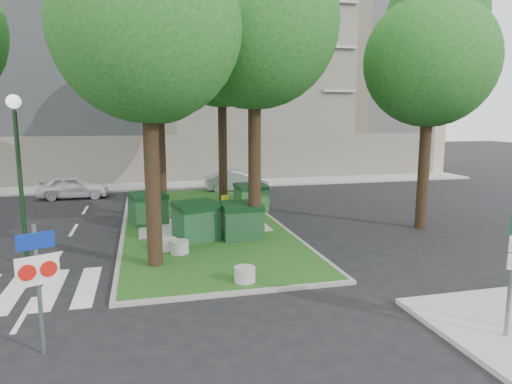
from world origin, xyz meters
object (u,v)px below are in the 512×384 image
object	(u,v)px
car_silver	(237,181)
tree_street_right	(432,48)
tree_median_near_right	(257,7)
bollard_right	(245,274)
tree_median_far	(223,35)
dumpster_a	(148,209)
bollard_mid	(169,244)
tree_median_near_left	(149,8)
dumpster_d	(251,198)
traffic_sign_pole	(38,272)
car_white	(73,187)
tree_median_mid	(159,53)
bollard_left	(180,247)
dumpster_b	(197,222)
street_lamp	(19,160)
dumpster_c	(242,221)
litter_bin	(225,202)

from	to	relation	value
car_silver	tree_street_right	bearing A→B (deg)	-147.80
tree_median_near_right	tree_street_right	distance (m)	7.09
tree_median_near_right	bollard_right	xyz separation A→B (m)	(-1.35, -4.06, -7.67)
tree_median_far	dumpster_a	bearing A→B (deg)	-132.53
tree_median_far	bollard_mid	xyz separation A→B (m)	(-3.33, -8.16, -8.00)
tree_median_near_left	dumpster_d	world-z (taller)	tree_median_near_left
traffic_sign_pole	car_white	bearing A→B (deg)	72.40
tree_median_mid	bollard_left	bearing A→B (deg)	-87.99
tree_median_near_left	dumpster_b	xyz separation A→B (m)	(1.41, 2.32, -6.53)
tree_median_mid	street_lamp	bearing A→B (deg)	-129.37
car_white	dumpster_a	bearing A→B (deg)	-152.38
dumpster_b	dumpster_d	bearing A→B (deg)	33.65
dumpster_a	car_silver	world-z (taller)	dumpster_a
tree_street_right	dumpster_d	world-z (taller)	tree_street_right
tree_median_far	dumpster_d	size ratio (longest dim) A/B	7.48
tree_median_near_right	dumpster_d	xyz separation A→B (m)	(0.91, 4.61, -7.23)
dumpster_b	car_white	bearing A→B (deg)	95.83
dumpster_d	street_lamp	bearing A→B (deg)	-158.92
bollard_left	bollard_right	bearing A→B (deg)	-63.71
bollard_right	car_silver	xyz separation A→B (m)	(2.93, 15.00, 0.31)
bollard_left	bollard_mid	bearing A→B (deg)	126.04
tree_street_right	dumpster_c	bearing A→B (deg)	-177.43
litter_bin	street_lamp	size ratio (longest dim) A/B	0.12
street_lamp	bollard_left	bearing A→B (deg)	-4.03
tree_median_far	street_lamp	distance (m)	12.33
traffic_sign_pole	car_silver	bearing A→B (deg)	43.77
tree_median_near_right	dumpster_c	size ratio (longest dim) A/B	7.89
dumpster_b	litter_bin	xyz separation A→B (m)	(1.96, 5.27, -0.36)
traffic_sign_pole	car_white	world-z (taller)	traffic_sign_pole
tree_median_near_left	tree_median_near_right	size ratio (longest dim) A/B	0.92
dumpster_d	car_white	xyz separation A→B (m)	(-8.48, 6.35, -0.12)
dumpster_d	litter_bin	world-z (taller)	dumpster_d
tree_street_right	bollard_left	world-z (taller)	tree_street_right
tree_median_near_left	traffic_sign_pole	size ratio (longest dim) A/B	4.19
tree_street_right	dumpster_c	size ratio (longest dim) A/B	6.93
tree_median_near_right	car_silver	distance (m)	13.28
tree_median_near_right	dumpster_d	bearing A→B (deg)	78.82
bollard_left	car_white	distance (m)	12.98
tree_street_right	car_white	size ratio (longest dim) A/B	2.73
dumpster_d	bollard_mid	size ratio (longest dim) A/B	2.89
tree_median_near_left	car_white	world-z (taller)	tree_median_near_left
bollard_mid	tree_median_near_right	bearing A→B (deg)	11.98
tree_median_far	bollard_right	world-z (taller)	tree_median_far
bollard_right	litter_bin	distance (m)	9.72
bollard_mid	car_white	distance (m)	12.45
tree_median_far	tree_median_near_right	bearing A→B (deg)	-91.53
dumpster_c	dumpster_d	distance (m)	4.66
tree_median_near_left	traffic_sign_pole	distance (m)	7.65
dumpster_c	traffic_sign_pole	xyz separation A→B (m)	(-5.31, -6.72, 0.85)
bollard_right	bollard_left	bearing A→B (deg)	116.29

